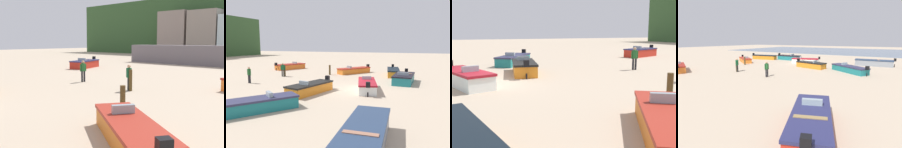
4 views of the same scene
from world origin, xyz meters
TOP-DOWN VIEW (x-y plane):
  - ground_plane at (0.00, 0.00)m, footprint 160.00×160.00m
  - tidal_water at (0.00, -36.00)m, footprint 80.00×36.00m
  - boat_red_0 at (-9.21, 17.77)m, footprint 2.98×4.64m
  - boat_white_1 at (0.02, -1.08)m, footprint 4.69×2.54m
  - boat_teal_2 at (-7.88, 3.43)m, footprint 4.75×3.90m
  - boat_grey_3 at (-9.96, -3.45)m, footprint 5.40×1.87m
  - boat_teal_5 at (4.71, -3.65)m, footprint 4.64×1.90m
  - boat_orange_6 at (-2.64, 2.77)m, footprint 4.55×2.31m
  - boat_orange_7 at (9.43, -2.03)m, footprint 5.17×2.09m
  - boat_orange_8 at (9.57, 3.02)m, footprint 4.60×3.70m
  - mooring_post_near_water at (3.96, 9.90)m, footprint 0.21×0.21m
  - mooring_post_mid_beach at (7.17, 5.46)m, footprint 0.23×0.23m
  - beach_walker_foreground at (3.75, 10.00)m, footprint 0.45×0.52m
  - beach_walker_distant at (-1.08, 10.43)m, footprint 0.40×0.54m

SIDE VIEW (x-z plane):
  - ground_plane at x=0.00m, z-range 0.00..0.00m
  - tidal_water at x=0.00m, z-range 0.00..0.06m
  - boat_orange_8 at x=9.57m, z-range -0.15..0.92m
  - boat_teal_2 at x=-7.88m, z-range -0.15..0.95m
  - boat_orange_6 at x=-2.64m, z-range -0.15..0.97m
  - boat_white_1 at x=0.02m, z-range -0.15..0.97m
  - boat_orange_7 at x=9.43m, z-range -0.15..1.00m
  - boat_teal_5 at x=4.71m, z-range -0.15..1.04m
  - boat_red_0 at x=-9.21m, z-range -0.15..1.06m
  - boat_grey_3 at x=-9.96m, z-range -0.15..1.09m
  - mooring_post_mid_beach at x=7.17m, z-range 0.00..1.23m
  - mooring_post_near_water at x=3.96m, z-range 0.00..1.33m
  - beach_walker_foreground at x=3.75m, z-range 0.14..1.76m
  - beach_walker_distant at x=-1.08m, z-range 0.14..1.76m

